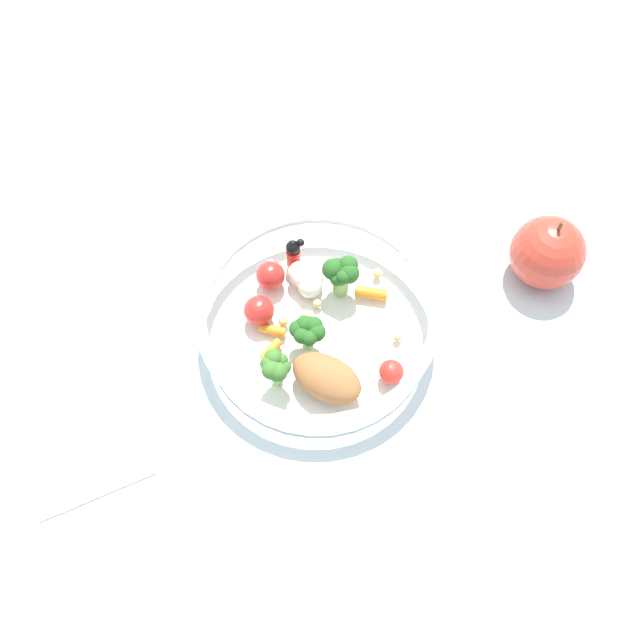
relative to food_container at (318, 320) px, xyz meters
The scene contains 4 objects.
ground_plane 0.03m from the food_container, 25.17° to the right, with size 2.40×2.40×0.00m, color silver.
food_container is the anchor object (origin of this frame).
loose_apple 0.25m from the food_container, 91.06° to the right, with size 0.08×0.08×0.09m.
folded_napkin 0.26m from the food_container, 96.46° to the left, with size 0.15×0.11×0.01m, color white.
Camera 1 is at (-0.33, 0.11, 0.64)m, focal length 39.15 mm.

